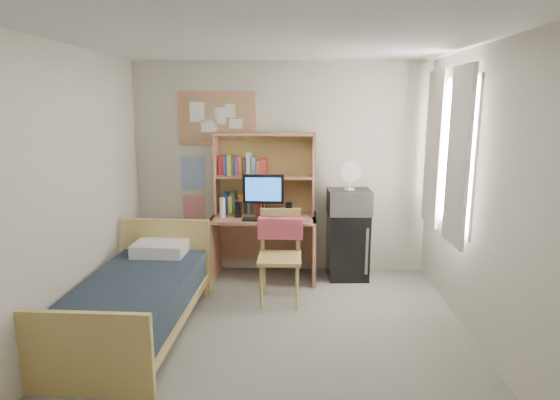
{
  "coord_description": "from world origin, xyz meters",
  "views": [
    {
      "loc": [
        0.18,
        -3.66,
        2.09
      ],
      "look_at": [
        0.02,
        1.2,
        1.09
      ],
      "focal_mm": 30.0,
      "sensor_mm": 36.0,
      "label": 1
    }
  ],
  "objects_px": {
    "desk": "(264,247)",
    "monitor": "(263,196)",
    "speaker_left": "(238,210)",
    "bed": "(136,307)",
    "desk_fan": "(350,177)",
    "bulletin_board": "(217,118)",
    "speaker_right": "(289,210)",
    "microwave": "(349,202)",
    "desk_chair": "(280,257)",
    "mini_fridge": "(347,245)"
  },
  "relations": [
    {
      "from": "speaker_left",
      "to": "monitor",
      "type": "bearing_deg",
      "value": -0.0
    },
    {
      "from": "desk_fan",
      "to": "speaker_left",
      "type": "bearing_deg",
      "value": -177.97
    },
    {
      "from": "desk_fan",
      "to": "bulletin_board",
      "type": "bearing_deg",
      "value": 168.2
    },
    {
      "from": "monitor",
      "to": "bulletin_board",
      "type": "bearing_deg",
      "value": 148.8
    },
    {
      "from": "desk_chair",
      "to": "mini_fridge",
      "type": "relative_size",
      "value": 1.24
    },
    {
      "from": "desk_chair",
      "to": "desk_fan",
      "type": "relative_size",
      "value": 3.22
    },
    {
      "from": "desk",
      "to": "bed",
      "type": "bearing_deg",
      "value": -125.49
    },
    {
      "from": "bulletin_board",
      "to": "bed",
      "type": "height_order",
      "value": "bulletin_board"
    },
    {
      "from": "bed",
      "to": "speaker_left",
      "type": "xyz_separation_m",
      "value": [
        0.79,
        1.4,
        0.6
      ]
    },
    {
      "from": "bulletin_board",
      "to": "desk_chair",
      "type": "relative_size",
      "value": 0.94
    },
    {
      "from": "desk",
      "to": "speaker_right",
      "type": "bearing_deg",
      "value": -11.31
    },
    {
      "from": "speaker_left",
      "to": "speaker_right",
      "type": "distance_m",
      "value": 0.6
    },
    {
      "from": "speaker_left",
      "to": "bed",
      "type": "bearing_deg",
      "value": -118.01
    },
    {
      "from": "microwave",
      "to": "desk_fan",
      "type": "distance_m",
      "value": 0.3
    },
    {
      "from": "microwave",
      "to": "desk_fan",
      "type": "bearing_deg",
      "value": -92.46
    },
    {
      "from": "mini_fridge",
      "to": "bulletin_board",
      "type": "bearing_deg",
      "value": 168.89
    },
    {
      "from": "desk_chair",
      "to": "monitor",
      "type": "relative_size",
      "value": 1.95
    },
    {
      "from": "speaker_left",
      "to": "mini_fridge",
      "type": "bearing_deg",
      "value": 6.66
    },
    {
      "from": "mini_fridge",
      "to": "speaker_left",
      "type": "xyz_separation_m",
      "value": [
        -1.32,
        -0.12,
        0.46
      ]
    },
    {
      "from": "mini_fridge",
      "to": "monitor",
      "type": "height_order",
      "value": "monitor"
    },
    {
      "from": "desk",
      "to": "mini_fridge",
      "type": "xyz_separation_m",
      "value": [
        1.01,
        0.07,
        0.01
      ]
    },
    {
      "from": "monitor",
      "to": "desk",
      "type": "bearing_deg",
      "value": 90.0
    },
    {
      "from": "bulletin_board",
      "to": "mini_fridge",
      "type": "height_order",
      "value": "bulletin_board"
    },
    {
      "from": "desk",
      "to": "bed",
      "type": "distance_m",
      "value": 1.82
    },
    {
      "from": "bulletin_board",
      "to": "speaker_right",
      "type": "distance_m",
      "value": 1.43
    },
    {
      "from": "monitor",
      "to": "speaker_left",
      "type": "distance_m",
      "value": 0.34
    },
    {
      "from": "microwave",
      "to": "desk",
      "type": "bearing_deg",
      "value": -179.63
    },
    {
      "from": "bed",
      "to": "bulletin_board",
      "type": "bearing_deg",
      "value": 76.1
    },
    {
      "from": "monitor",
      "to": "desk_chair",
      "type": "bearing_deg",
      "value": -70.36
    },
    {
      "from": "desk_chair",
      "to": "mini_fridge",
      "type": "xyz_separation_m",
      "value": [
        0.8,
        0.78,
        -0.1
      ]
    },
    {
      "from": "bed",
      "to": "speaker_left",
      "type": "relative_size",
      "value": 10.75
    },
    {
      "from": "mini_fridge",
      "to": "microwave",
      "type": "bearing_deg",
      "value": -90.0
    },
    {
      "from": "bed",
      "to": "microwave",
      "type": "relative_size",
      "value": 3.77
    },
    {
      "from": "desk",
      "to": "desk_chair",
      "type": "xyz_separation_m",
      "value": [
        0.21,
        -0.71,
        0.11
      ]
    },
    {
      "from": "desk_chair",
      "to": "mini_fridge",
      "type": "distance_m",
      "value": 1.12
    },
    {
      "from": "monitor",
      "to": "microwave",
      "type": "relative_size",
      "value": 1.02
    },
    {
      "from": "monitor",
      "to": "speaker_left",
      "type": "xyz_separation_m",
      "value": [
        -0.3,
        0.01,
        -0.17
      ]
    },
    {
      "from": "desk",
      "to": "monitor",
      "type": "relative_size",
      "value": 2.43
    },
    {
      "from": "bulletin_board",
      "to": "bed",
      "type": "bearing_deg",
      "value": -105.78
    },
    {
      "from": "monitor",
      "to": "desk_fan",
      "type": "relative_size",
      "value": 1.65
    },
    {
      "from": "mini_fridge",
      "to": "speaker_right",
      "type": "distance_m",
      "value": 0.86
    },
    {
      "from": "mini_fridge",
      "to": "desk_fan",
      "type": "height_order",
      "value": "desk_fan"
    },
    {
      "from": "speaker_left",
      "to": "speaker_right",
      "type": "bearing_deg",
      "value": -0.0
    },
    {
      "from": "bed",
      "to": "speaker_left",
      "type": "bearing_deg",
      "value": 62.57
    },
    {
      "from": "bulletin_board",
      "to": "desk_fan",
      "type": "xyz_separation_m",
      "value": [
        1.6,
        -0.26,
        -0.67
      ]
    },
    {
      "from": "bulletin_board",
      "to": "mini_fridge",
      "type": "xyz_separation_m",
      "value": [
        1.6,
        -0.24,
        -1.52
      ]
    },
    {
      "from": "bulletin_board",
      "to": "desk_fan",
      "type": "relative_size",
      "value": 3.04
    },
    {
      "from": "bed",
      "to": "speaker_right",
      "type": "xyz_separation_m",
      "value": [
        1.39,
        1.39,
        0.61
      ]
    },
    {
      "from": "speaker_right",
      "to": "desk",
      "type": "bearing_deg",
      "value": 168.69
    },
    {
      "from": "speaker_left",
      "to": "bulletin_board",
      "type": "bearing_deg",
      "value": 129.34
    }
  ]
}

